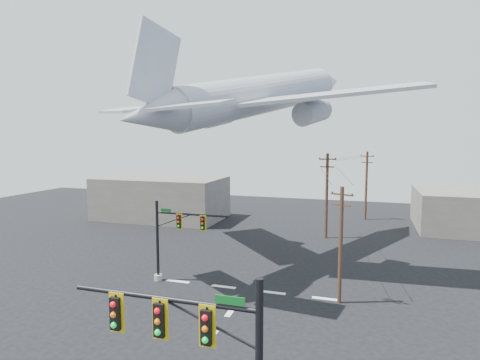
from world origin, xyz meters
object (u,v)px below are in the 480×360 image
(utility_pole_a, at_px, (341,243))
(utility_pole_b, at_px, (327,194))
(utility_pole_c, at_px, (366,184))
(airliner, at_px, (262,96))
(signal_mast_far, at_px, (172,239))

(utility_pole_a, distance_m, utility_pole_b, 18.91)
(utility_pole_a, height_order, utility_pole_b, utility_pole_b)
(utility_pole_a, relative_size, utility_pole_b, 0.84)
(utility_pole_a, height_order, utility_pole_c, utility_pole_c)
(utility_pole_b, distance_m, airliner, 15.11)
(utility_pole_c, height_order, airliner, airliner)
(signal_mast_far, bearing_deg, utility_pole_b, 60.24)
(utility_pole_a, bearing_deg, utility_pole_c, 110.08)
(utility_pole_c, distance_m, airliner, 26.27)
(utility_pole_a, distance_m, airliner, 17.02)
(signal_mast_far, relative_size, utility_pole_c, 0.68)
(utility_pole_b, relative_size, airliner, 0.31)
(utility_pole_a, height_order, airliner, airliner)
(signal_mast_far, xyz_separation_m, airliner, (5.05, 9.37, 12.24))
(utility_pole_c, bearing_deg, airliner, -95.15)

